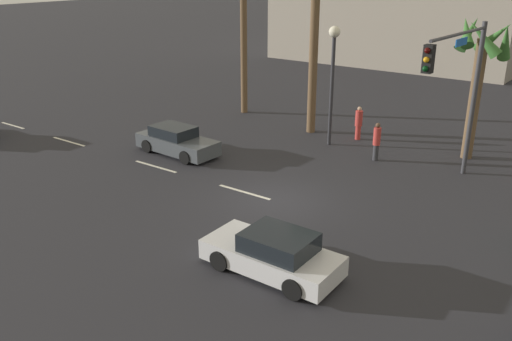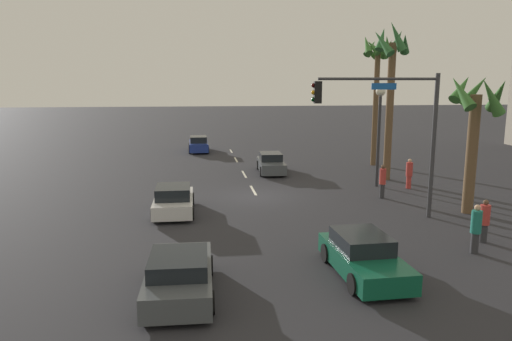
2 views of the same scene
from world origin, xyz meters
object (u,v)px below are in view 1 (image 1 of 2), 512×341
streetlamp (333,63)px  palm_tree_0 (481,60)px  car_0 (273,254)px  pedestrian_0 (359,122)px  pedestrian_3 (377,141)px  car_1 (177,141)px  palm_tree_3 (316,3)px  traffic_signal (461,80)px

streetlamp → palm_tree_0: palm_tree_0 is taller
palm_tree_0 → car_0: bearing=-97.4°
streetlamp → pedestrian_0: bearing=63.7°
pedestrian_3 → car_0: bearing=-81.8°
pedestrian_3 → palm_tree_0: 5.78m
car_1 → pedestrian_3: (8.25, 4.72, 0.34)m
streetlamp → car_1: bearing=-133.9°
streetlamp → pedestrian_0: (0.81, 1.65, -3.24)m
car_1 → palm_tree_0: palm_tree_0 is taller
pedestrian_3 → car_1: bearing=-150.3°
pedestrian_3 → palm_tree_3: bearing=155.3°
streetlamp → pedestrian_3: streetlamp is taller
car_1 → pedestrian_0: pedestrian_0 is taller
pedestrian_0 → palm_tree_0: bearing=4.4°
palm_tree_0 → traffic_signal: bearing=-85.4°
car_1 → pedestrian_3: pedestrian_3 is taller
traffic_signal → palm_tree_0: size_ratio=0.99×
car_1 → palm_tree_3: 9.89m
streetlamp → palm_tree_3: (-1.79, 1.32, 2.62)m
traffic_signal → pedestrian_3: traffic_signal is taller
palm_tree_0 → pedestrian_3: bearing=-139.4°
car_1 → traffic_signal: traffic_signal is taller
traffic_signal → palm_tree_0: palm_tree_0 is taller
car_0 → pedestrian_0: pedestrian_0 is taller
traffic_signal → pedestrian_0: 7.72m
car_0 → car_1: car_1 is taller
pedestrian_0 → traffic_signal: bearing=-32.1°
car_0 → palm_tree_0: size_ratio=0.64×
traffic_signal → streetlamp: traffic_signal is taller
pedestrian_0 → car_0: bearing=-74.7°
palm_tree_0 → pedestrian_0: bearing=-175.6°
traffic_signal → palm_tree_0: bearing=94.6°
palm_tree_0 → streetlamp: bearing=-161.9°
car_0 → pedestrian_0: bearing=105.3°
pedestrian_0 → streetlamp: bearing=-116.3°
car_0 → pedestrian_3: 11.10m
streetlamp → palm_tree_3: 3.44m
car_0 → pedestrian_3: (-1.59, 10.98, 0.35)m
traffic_signal → pedestrian_0: (-5.82, 3.66, -3.52)m
car_1 → traffic_signal: 13.06m
pedestrian_0 → pedestrian_3: pedestrian_3 is taller
pedestrian_0 → pedestrian_3: bearing=-49.8°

